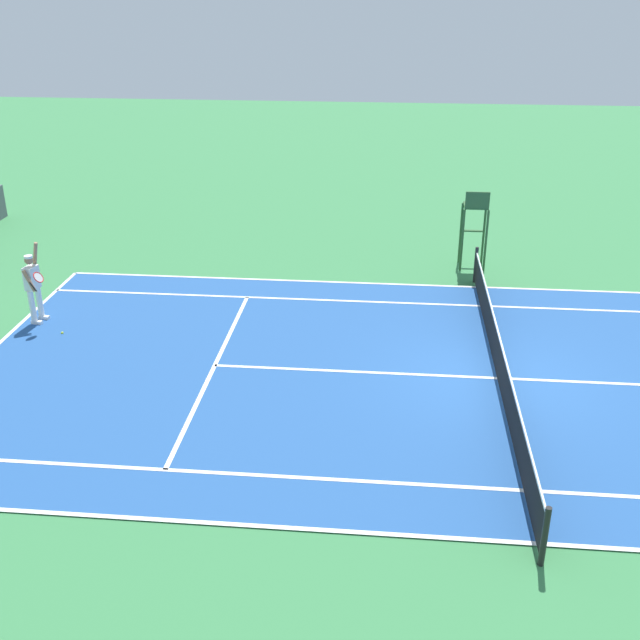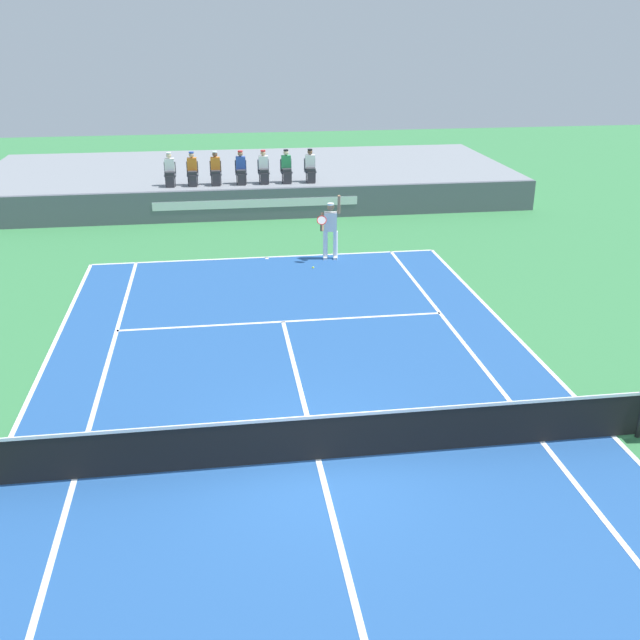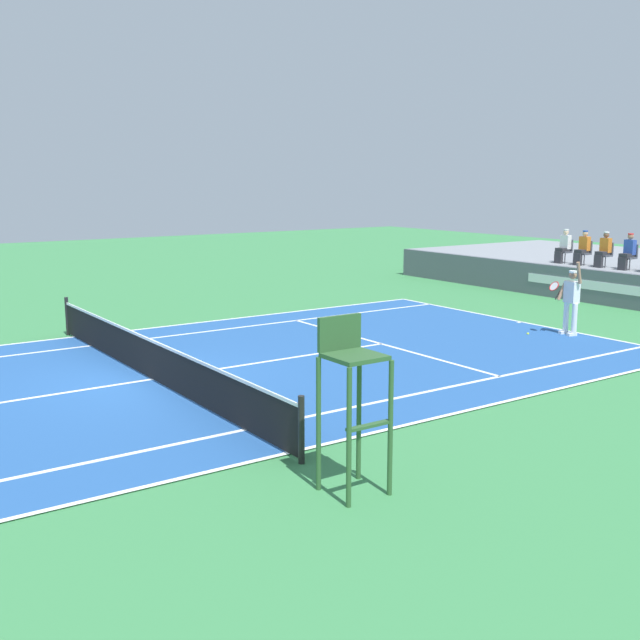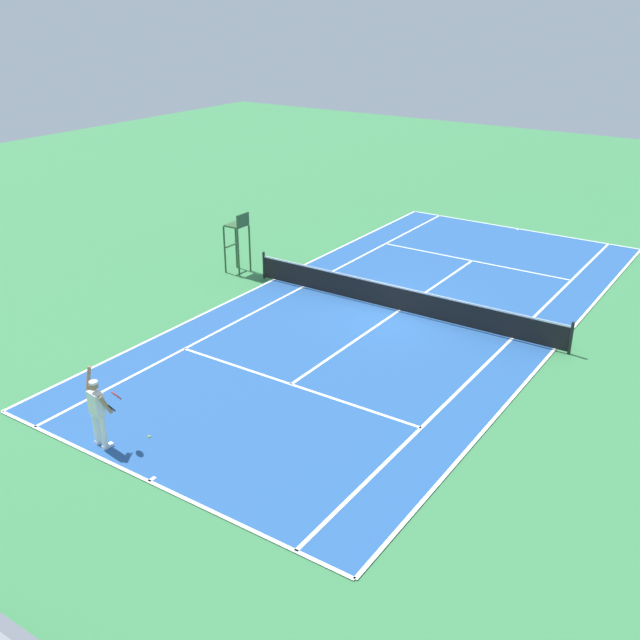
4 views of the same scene
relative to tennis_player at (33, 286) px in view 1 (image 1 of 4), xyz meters
The scene contains 6 objects.
ground_plane 11.70m from the tennis_player, 99.92° to the right, with size 80.00×80.00×0.00m, color #387F47.
court 11.70m from the tennis_player, 99.92° to the right, with size 11.08×23.88×0.03m.
net 11.67m from the tennis_player, 99.92° to the right, with size 11.98×0.10×1.07m.
tennis_player is the anchor object (origin of this frame).
tennis_ball 1.48m from the tennis_player, 126.84° to the right, with size 0.07×0.07×0.07m, color #D1E533.
umpire_chair 12.61m from the tennis_player, 65.72° to the right, with size 0.77×0.77×2.44m.
Camera 1 is at (-15.47, 2.48, 8.28)m, focal length 43.42 mm.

